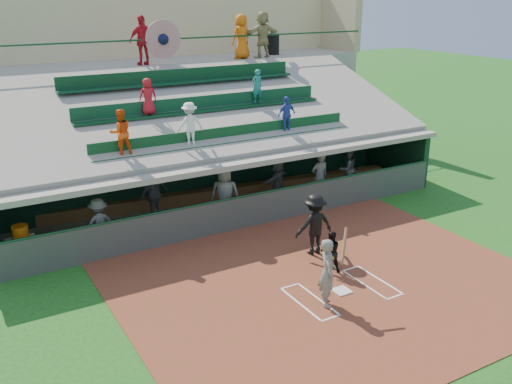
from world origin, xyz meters
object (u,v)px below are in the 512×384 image
home_plate (342,291)px  batter_at_plate (328,272)px  catcher (330,252)px  white_table (23,251)px  trash_bin (273,44)px  water_cooler (20,233)px

home_plate → batter_at_plate: (-0.73, -0.32, 0.88)m
catcher → white_table: size_ratio=1.46×
home_plate → white_table: white_table is taller
home_plate → trash_bin: size_ratio=0.46×
white_table → batter_at_plate: bearing=-48.7°
catcher → trash_bin: size_ratio=1.28×
batter_at_plate → water_cooler: (-6.18, 6.12, 0.07)m
catcher → white_table: catcher is taller
batter_at_plate → catcher: size_ratio=1.62×
home_plate → batter_at_plate: bearing=-156.6°
catcher → water_cooler: bearing=-11.3°
catcher → trash_bin: (5.44, 12.05, 4.45)m
batter_at_plate → water_cooler: batter_at_plate is taller
batter_at_plate → water_cooler: size_ratio=4.36×
batter_at_plate → catcher: bearing=50.6°
home_plate → water_cooler: 9.07m
white_table → water_cooler: size_ratio=1.83×
water_cooler → batter_at_plate: bearing=-44.7°
catcher → white_table: 8.74m
white_table → home_plate: bearing=-44.0°
home_plate → water_cooler: bearing=140.0°
home_plate → catcher: (0.41, 1.07, 0.59)m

